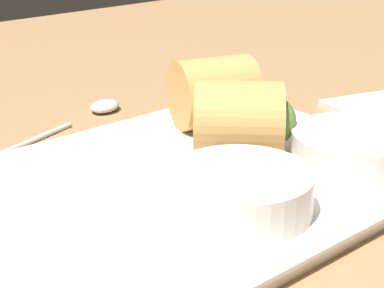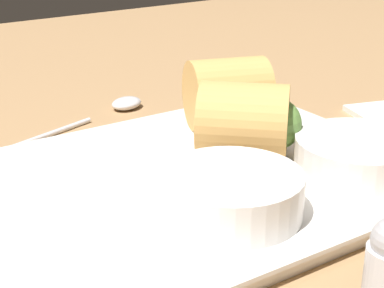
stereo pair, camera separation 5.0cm
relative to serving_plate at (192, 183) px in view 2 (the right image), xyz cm
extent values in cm
cube|color=#A87F54|center=(-1.39, -2.10, -1.76)|extent=(180.00, 140.00, 2.00)
cube|color=white|center=(0.00, 0.00, -0.16)|extent=(33.67, 25.94, 1.20)
cube|color=white|center=(0.00, 0.00, 0.59)|extent=(35.02, 26.98, 0.30)
cylinder|color=#DBA356|center=(-5.09, -0.30, 3.90)|extent=(9.37, 9.34, 6.32)
sphere|color=#6B9E47|center=(-6.92, 1.42, 3.90)|extent=(4.11, 4.11, 4.11)
cylinder|color=#DBA356|center=(-8.51, -7.05, 3.90)|extent=(8.58, 8.21, 6.32)
sphere|color=#B23D2D|center=(-10.88, -6.25, 3.90)|extent=(4.11, 4.11, 4.11)
cylinder|color=white|center=(1.29, 6.65, 2.22)|extent=(9.68, 9.68, 2.96)
cylinder|color=beige|center=(1.29, 6.65, 3.44)|extent=(7.94, 7.94, 0.53)
cylinder|color=white|center=(-10.41, 7.03, 2.22)|extent=(9.68, 9.68, 2.96)
cylinder|color=maroon|center=(-10.41, 7.03, 3.44)|extent=(7.94, 7.94, 0.53)
cylinder|color=silver|center=(5.56, -16.95, -0.51)|extent=(11.50, 4.16, 0.50)
ellipsoid|color=silver|center=(-5.22, -20.46, -0.16)|extent=(4.14, 3.63, 1.21)
camera|label=1|loc=(28.53, 34.08, 21.28)|focal=60.00mm
camera|label=2|loc=(24.51, 37.08, 21.28)|focal=60.00mm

